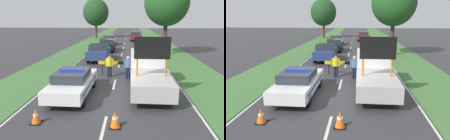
{
  "view_description": "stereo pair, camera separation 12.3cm",
  "coord_description": "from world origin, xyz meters",
  "views": [
    {
      "loc": [
        0.96,
        -10.81,
        4.11
      ],
      "look_at": [
        -0.09,
        1.66,
        1.1
      ],
      "focal_mm": 35.0,
      "sensor_mm": 36.0,
      "label": 1
    },
    {
      "loc": [
        1.08,
        -10.8,
        4.11
      ],
      "look_at": [
        -0.09,
        1.66,
        1.1
      ],
      "focal_mm": 35.0,
      "sensor_mm": 36.0,
      "label": 2
    }
  ],
  "objects": [
    {
      "name": "queued_car_wagon_maroon",
      "position": [
        1.9,
        29.76,
        0.86
      ],
      "size": [
        1.93,
        4.54,
        1.64
      ],
      "rotation": [
        0.0,
        0.0,
        3.14
      ],
      "color": "maroon",
      "rests_on": "ground"
    },
    {
      "name": "police_car",
      "position": [
        -2.06,
        0.2,
        0.75
      ],
      "size": [
        1.87,
        4.95,
        1.5
      ],
      "rotation": [
        0.0,
        0.0,
        -0.0
      ],
      "color": "white",
      "rests_on": "ground"
    },
    {
      "name": "work_truck",
      "position": [
        2.06,
        1.59,
        1.02
      ],
      "size": [
        2.1,
        5.51,
        3.18
      ],
      "rotation": [
        0.0,
        0.0,
        3.15
      ],
      "color": "white",
      "rests_on": "ground"
    },
    {
      "name": "roadside_tree_near_left",
      "position": [
        -6.14,
        34.56,
        5.15
      ],
      "size": [
        5.2,
        5.2,
        7.89
      ],
      "color": "#42301E",
      "rests_on": "ground"
    },
    {
      "name": "police_officer",
      "position": [
        -0.47,
        4.1,
        0.95
      ],
      "size": [
        0.57,
        0.36,
        1.6
      ],
      "rotation": [
        0.0,
        0.0,
        3.26
      ],
      "color": "#191E38",
      "rests_on": "ground"
    },
    {
      "name": "traffic_cone_near_police",
      "position": [
        -2.73,
        -3.1,
        0.3
      ],
      "size": [
        0.44,
        0.44,
        0.6
      ],
      "color": "black",
      "rests_on": "ground"
    },
    {
      "name": "traffic_cone_centre_front",
      "position": [
        -3.46,
        4.54,
        0.27
      ],
      "size": [
        0.39,
        0.39,
        0.54
      ],
      "color": "black",
      "rests_on": "ground"
    },
    {
      "name": "pedestrian_civilian",
      "position": [
        0.82,
        3.83,
        0.93
      ],
      "size": [
        0.57,
        0.36,
        1.58
      ],
      "rotation": [
        0.0,
        0.0,
        -0.01
      ],
      "color": "#191E38",
      "rests_on": "ground"
    },
    {
      "name": "traffic_cone_behind_barrier",
      "position": [
        0.43,
        -3.16,
        0.32
      ],
      "size": [
        0.47,
        0.47,
        0.65
      ],
      "color": "black",
      "rests_on": "ground"
    },
    {
      "name": "road_barrier",
      "position": [
        0.11,
        4.78,
        0.83
      ],
      "size": [
        2.96,
        0.08,
        1.01
      ],
      "rotation": [
        0.0,
        0.0,
        0.01
      ],
      "color": "black",
      "rests_on": "ground"
    },
    {
      "name": "roadside_tree_near_right",
      "position": [
        4.74,
        13.85,
        5.68
      ],
      "size": [
        4.77,
        4.77,
        8.2
      ],
      "color": "#42301E",
      "rests_on": "ground"
    },
    {
      "name": "traffic_cone_near_truck",
      "position": [
        1.43,
        5.88,
        0.27
      ],
      "size": [
        0.39,
        0.39,
        0.54
      ],
      "color": "black",
      "rests_on": "ground"
    },
    {
      "name": "lane_markings",
      "position": [
        0.0,
        18.36,
        0.0
      ],
      "size": [
        8.14,
        69.08,
        0.01
      ],
      "color": "silver",
      "rests_on": "ground"
    },
    {
      "name": "queued_car_van_white",
      "position": [
        -2.27,
        23.08,
        0.76
      ],
      "size": [
        1.83,
        4.18,
        1.5
      ],
      "rotation": [
        0.0,
        0.0,
        3.14
      ],
      "color": "silver",
      "rests_on": "ground"
    },
    {
      "name": "traffic_cone_lane_edge",
      "position": [
        3.45,
        0.92,
        0.25
      ],
      "size": [
        0.36,
        0.36,
        0.5
      ],
      "color": "black",
      "rests_on": "ground"
    },
    {
      "name": "grass_verge_right",
      "position": [
        5.91,
        20.0,
        0.01
      ],
      "size": [
        3.58,
        120.0,
        0.03
      ],
      "color": "#427038",
      "rests_on": "ground"
    },
    {
      "name": "queued_car_sedan_black",
      "position": [
        -1.95,
        16.44,
        0.78
      ],
      "size": [
        1.87,
        4.15,
        1.51
      ],
      "rotation": [
        0.0,
        0.0,
        3.14
      ],
      "color": "black",
      "rests_on": "ground"
    },
    {
      "name": "queued_car_hatch_blue",
      "position": [
        -2.07,
        10.02,
        0.85
      ],
      "size": [
        1.89,
        4.15,
        1.64
      ],
      "rotation": [
        0.0,
        0.0,
        3.14
      ],
      "color": "navy",
      "rests_on": "ground"
    },
    {
      "name": "ground_plane",
      "position": [
        0.0,
        0.0,
        0.0
      ],
      "size": [
        160.0,
        160.0,
        0.0
      ],
      "primitive_type": "plane",
      "color": "#333335"
    },
    {
      "name": "grass_verge_left",
      "position": [
        -5.91,
        20.0,
        0.01
      ],
      "size": [
        3.58,
        120.0,
        0.03
      ],
      "color": "#427038",
      "rests_on": "ground"
    }
  ]
}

